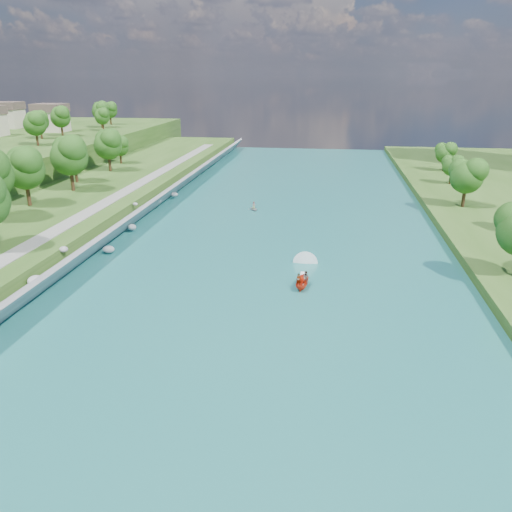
# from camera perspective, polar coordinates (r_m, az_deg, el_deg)

# --- Properties ---
(ground) EXTENTS (260.00, 260.00, 0.00)m
(ground) POSITION_cam_1_polar(r_m,az_deg,el_deg) (54.08, -1.31, -8.49)
(ground) COLOR #2D5119
(ground) RESTS_ON ground
(river_water) EXTENTS (55.00, 240.00, 0.10)m
(river_water) POSITION_cam_1_polar(r_m,az_deg,el_deg) (72.08, 1.34, -0.92)
(river_water) COLOR #18575B
(river_water) RESTS_ON ground
(ridge_west) EXTENTS (60.00, 120.00, 9.00)m
(ridge_west) POSITION_cam_1_polar(r_m,az_deg,el_deg) (169.64, -24.51, 11.07)
(ridge_west) COLOR #2D5119
(ridge_west) RESTS_ON ground
(riprap_bank) EXTENTS (4.21, 236.00, 4.05)m
(riprap_bank) POSITION_cam_1_polar(r_m,az_deg,el_deg) (78.09, -17.90, 1.12)
(riprap_bank) COLOR slate
(riprap_bank) RESTS_ON ground
(riverside_path) EXTENTS (3.00, 200.00, 0.10)m
(riverside_path) POSITION_cam_1_polar(r_m,az_deg,el_deg) (81.30, -22.04, 2.64)
(riverside_path) COLOR gray
(riverside_path) RESTS_ON berm_west
(ridge_houses) EXTENTS (29.50, 29.50, 8.40)m
(ridge_houses) POSITION_cam_1_polar(r_m,az_deg,el_deg) (176.29, -25.80, 14.07)
(ridge_houses) COLOR beige
(ridge_houses) RESTS_ON ridge_west
(trees_east) EXTENTS (15.64, 138.35, 11.42)m
(trees_east) POSITION_cam_1_polar(r_m,az_deg,el_deg) (89.51, 26.56, 5.43)
(trees_east) COLOR #214512
(trees_east) RESTS_ON berm_east
(trees_ridge) EXTENTS (13.29, 61.68, 10.07)m
(trees_ridge) POSITION_cam_1_polar(r_m,az_deg,el_deg) (164.38, -19.80, 14.71)
(trees_ridge) COLOR #214512
(trees_ridge) RESTS_ON ridge_west
(motorboat) EXTENTS (3.60, 18.74, 2.10)m
(motorboat) POSITION_cam_1_polar(r_m,az_deg,el_deg) (65.76, 5.37, -2.50)
(motorboat) COLOR red
(motorboat) RESTS_ON river_water
(raft) EXTENTS (2.84, 3.17, 1.70)m
(raft) POSITION_cam_1_polar(r_m,az_deg,el_deg) (100.87, -0.24, 5.49)
(raft) COLOR gray
(raft) RESTS_ON river_water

